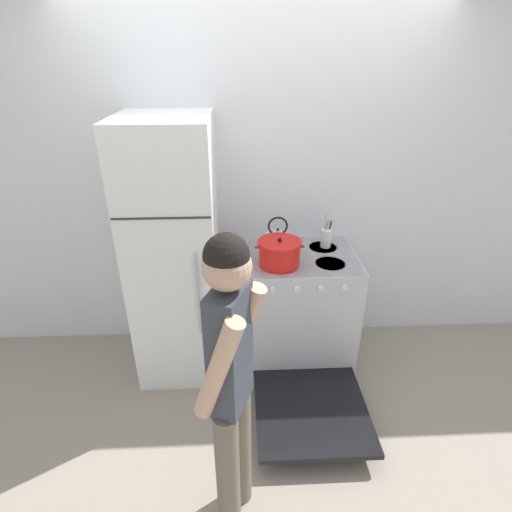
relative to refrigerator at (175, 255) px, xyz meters
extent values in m
plane|color=gray|center=(0.59, 0.33, -0.93)|extent=(14.00, 14.00, 0.00)
cube|color=silver|center=(0.59, 0.36, 0.35)|extent=(10.00, 0.06, 2.55)
cube|color=white|center=(0.00, 0.00, 0.00)|extent=(0.58, 0.66, 1.85)
cube|color=#2D2D2D|center=(0.00, -0.33, 0.41)|extent=(0.57, 0.01, 0.01)
cylinder|color=#B2B5BA|center=(0.18, -0.35, -0.11)|extent=(0.02, 0.02, 0.59)
cube|color=silver|center=(0.89, 0.01, -0.48)|extent=(0.78, 0.64, 0.90)
cube|color=black|center=(0.89, 0.01, -0.04)|extent=(0.77, 0.63, 0.02)
cube|color=black|center=(0.89, -0.28, -0.49)|extent=(0.68, 0.05, 0.68)
cylinder|color=black|center=(0.72, -0.12, -0.03)|extent=(0.21, 0.21, 0.01)
cylinder|color=black|center=(1.07, -0.12, -0.03)|extent=(0.21, 0.21, 0.01)
cylinder|color=black|center=(0.72, 0.14, -0.03)|extent=(0.21, 0.21, 0.01)
cylinder|color=black|center=(1.07, 0.14, -0.03)|extent=(0.21, 0.21, 0.01)
cylinder|color=silver|center=(0.66, -0.32, -0.10)|extent=(0.04, 0.02, 0.04)
cylinder|color=silver|center=(0.81, -0.32, -0.10)|extent=(0.04, 0.02, 0.04)
cylinder|color=silver|center=(0.97, -0.32, -0.10)|extent=(0.04, 0.02, 0.04)
cylinder|color=silver|center=(1.13, -0.32, -0.10)|extent=(0.04, 0.02, 0.04)
cube|color=black|center=(0.89, -0.67, -0.81)|extent=(0.72, 0.72, 0.04)
cube|color=#99999E|center=(0.89, -0.07, -0.52)|extent=(0.64, 0.35, 0.01)
cylinder|color=red|center=(0.72, -0.12, 0.05)|extent=(0.28, 0.28, 0.16)
cylinder|color=red|center=(0.72, -0.12, 0.14)|extent=(0.29, 0.29, 0.02)
sphere|color=black|center=(0.72, -0.12, 0.16)|extent=(0.03, 0.03, 0.03)
cylinder|color=red|center=(0.56, -0.12, 0.11)|extent=(0.03, 0.02, 0.02)
cylinder|color=red|center=(0.87, -0.12, 0.11)|extent=(0.03, 0.02, 0.02)
cylinder|color=silver|center=(0.73, 0.14, 0.03)|extent=(0.19, 0.19, 0.11)
cone|color=silver|center=(0.73, 0.14, 0.10)|extent=(0.18, 0.18, 0.03)
sphere|color=black|center=(0.73, 0.14, 0.12)|extent=(0.02, 0.02, 0.02)
cone|color=silver|center=(0.82, 0.14, 0.04)|extent=(0.10, 0.03, 0.09)
torus|color=black|center=(0.73, 0.14, 0.15)|extent=(0.15, 0.01, 0.15)
cylinder|color=silver|center=(1.09, 0.14, 0.04)|extent=(0.08, 0.08, 0.14)
cylinder|color=#9E7547|center=(1.08, 0.15, 0.09)|extent=(0.05, 0.01, 0.18)
cylinder|color=#232326|center=(1.11, 0.15, 0.09)|extent=(0.04, 0.02, 0.17)
cylinder|color=#B2B5BA|center=(1.07, 0.16, 0.12)|extent=(0.03, 0.02, 0.24)
cylinder|color=#6B6051|center=(0.37, -1.27, -0.53)|extent=(0.12, 0.12, 0.79)
cylinder|color=#6B6051|center=(0.43, -1.13, -0.53)|extent=(0.12, 0.12, 0.79)
cube|color=#383D47|center=(0.40, -1.20, 0.16)|extent=(0.20, 0.25, 0.59)
cylinder|color=tan|center=(0.35, -1.32, 0.16)|extent=(0.25, 0.16, 0.53)
cylinder|color=tan|center=(0.44, -1.09, 0.16)|extent=(0.25, 0.16, 0.53)
sphere|color=tan|center=(0.40, -1.20, 0.56)|extent=(0.19, 0.19, 0.19)
sphere|color=black|center=(0.40, -1.20, 0.60)|extent=(0.18, 0.18, 0.18)
camera|label=1|loc=(0.45, -2.50, 1.26)|focal=28.00mm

